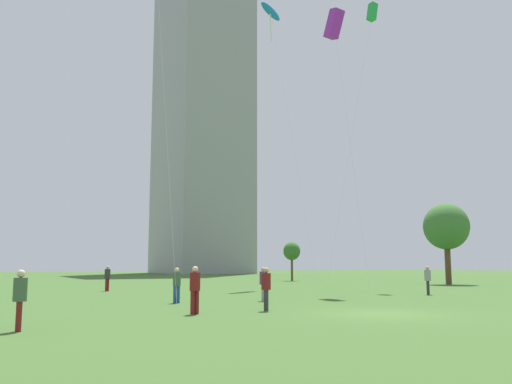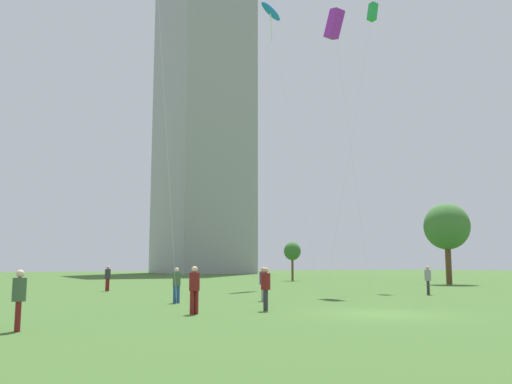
{
  "view_description": "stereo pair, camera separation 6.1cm",
  "coord_description": "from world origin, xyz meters",
  "px_view_note": "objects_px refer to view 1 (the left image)",
  "views": [
    {
      "loc": [
        -14.14,
        -16.33,
        1.86
      ],
      "look_at": [
        0.91,
        11.59,
        6.08
      ],
      "focal_mm": 38.37,
      "sensor_mm": 36.0,
      "label": 1
    },
    {
      "loc": [
        -14.09,
        -16.36,
        1.86
      ],
      "look_at": [
        0.91,
        11.59,
        6.08
      ],
      "focal_mm": 38.37,
      "sensor_mm": 36.0,
      "label": 2
    }
  ],
  "objects_px": {
    "person_standing_4": "(266,286)",
    "kite_flying_2": "(271,12)",
    "person_standing_1": "(195,286)",
    "park_tree_1": "(446,227)",
    "kite_flying_0": "(334,24)",
    "person_standing_3": "(20,296)",
    "kite_flying_1": "(372,13)",
    "person_standing_0": "(263,281)",
    "person_standing_2": "(428,278)",
    "person_standing_5": "(177,283)",
    "park_tree_0": "(292,252)",
    "distant_highrise_0": "(202,92)",
    "person_standing_6": "(107,276)"
  },
  "relations": [
    {
      "from": "person_standing_1",
      "to": "kite_flying_1",
      "type": "distance_m",
      "value": 35.12
    },
    {
      "from": "person_standing_3",
      "to": "kite_flying_2",
      "type": "relative_size",
      "value": 0.07
    },
    {
      "from": "kite_flying_2",
      "to": "park_tree_0",
      "type": "xyz_separation_m",
      "value": [
        9.84,
        12.34,
        -22.03
      ]
    },
    {
      "from": "person_standing_4",
      "to": "kite_flying_2",
      "type": "height_order",
      "value": "kite_flying_2"
    },
    {
      "from": "person_standing_4",
      "to": "kite_flying_2",
      "type": "bearing_deg",
      "value": -170.22
    },
    {
      "from": "person_standing_0",
      "to": "park_tree_0",
      "type": "xyz_separation_m",
      "value": [
        20.27,
        29.57,
        2.38
      ]
    },
    {
      "from": "person_standing_3",
      "to": "person_standing_4",
      "type": "height_order",
      "value": "person_standing_4"
    },
    {
      "from": "person_standing_4",
      "to": "kite_flying_1",
      "type": "bearing_deg",
      "value": 168.59
    },
    {
      "from": "person_standing_0",
      "to": "person_standing_4",
      "type": "height_order",
      "value": "person_standing_4"
    },
    {
      "from": "person_standing_0",
      "to": "park_tree_1",
      "type": "relative_size",
      "value": 0.23
    },
    {
      "from": "person_standing_0",
      "to": "person_standing_1",
      "type": "bearing_deg",
      "value": -10.37
    },
    {
      "from": "person_standing_1",
      "to": "park_tree_1",
      "type": "height_order",
      "value": "park_tree_1"
    },
    {
      "from": "person_standing_1",
      "to": "distant_highrise_0",
      "type": "distance_m",
      "value": 106.47
    },
    {
      "from": "kite_flying_0",
      "to": "person_standing_2",
      "type": "bearing_deg",
      "value": -64.83
    },
    {
      "from": "distant_highrise_0",
      "to": "kite_flying_0",
      "type": "bearing_deg",
      "value": -105.01
    },
    {
      "from": "person_standing_0",
      "to": "park_tree_1",
      "type": "bearing_deg",
      "value": 152.48
    },
    {
      "from": "person_standing_1",
      "to": "park_tree_1",
      "type": "bearing_deg",
      "value": 24.57
    },
    {
      "from": "person_standing_4",
      "to": "kite_flying_2",
      "type": "distance_m",
      "value": 35.77
    },
    {
      "from": "person_standing_0",
      "to": "person_standing_4",
      "type": "relative_size",
      "value": 0.99
    },
    {
      "from": "distant_highrise_0",
      "to": "person_standing_4",
      "type": "bearing_deg",
      "value": -110.04
    },
    {
      "from": "person_standing_1",
      "to": "distant_highrise_0",
      "type": "bearing_deg",
      "value": 63.62
    },
    {
      "from": "person_standing_4",
      "to": "park_tree_1",
      "type": "distance_m",
      "value": 35.05
    },
    {
      "from": "person_standing_1",
      "to": "kite_flying_0",
      "type": "height_order",
      "value": "kite_flying_0"
    },
    {
      "from": "person_standing_0",
      "to": "person_standing_1",
      "type": "xyz_separation_m",
      "value": [
        -5.93,
        -5.33,
        0.04
      ]
    },
    {
      "from": "person_standing_2",
      "to": "person_standing_4",
      "type": "height_order",
      "value": "person_standing_2"
    },
    {
      "from": "person_standing_4",
      "to": "kite_flying_1",
      "type": "xyz_separation_m",
      "value": [
        19.16,
        15.15,
        22.55
      ]
    },
    {
      "from": "park_tree_1",
      "to": "distant_highrise_0",
      "type": "xyz_separation_m",
      "value": [
        4.97,
        73.47,
        35.11
      ]
    },
    {
      "from": "person_standing_5",
      "to": "park_tree_0",
      "type": "xyz_separation_m",
      "value": [
        24.71,
        28.84,
        2.39
      ]
    },
    {
      "from": "person_standing_5",
      "to": "kite_flying_2",
      "type": "xyz_separation_m",
      "value": [
        14.87,
        16.5,
        24.43
      ]
    },
    {
      "from": "person_standing_0",
      "to": "kite_flying_1",
      "type": "distance_m",
      "value": 29.54
    },
    {
      "from": "person_standing_3",
      "to": "distant_highrise_0",
      "type": "height_order",
      "value": "distant_highrise_0"
    },
    {
      "from": "person_standing_0",
      "to": "person_standing_3",
      "type": "xyz_separation_m",
      "value": [
        -12.3,
        -8.01,
        -0.01
      ]
    },
    {
      "from": "person_standing_3",
      "to": "park_tree_0",
      "type": "height_order",
      "value": "park_tree_0"
    },
    {
      "from": "person_standing_6",
      "to": "kite_flying_1",
      "type": "xyz_separation_m",
      "value": [
        20.92,
        -4.57,
        22.53
      ]
    },
    {
      "from": "person_standing_6",
      "to": "kite_flying_0",
      "type": "relative_size",
      "value": 0.09
    },
    {
      "from": "person_standing_3",
      "to": "person_standing_4",
      "type": "distance_m",
      "value": 9.86
    },
    {
      "from": "distant_highrise_0",
      "to": "person_standing_5",
      "type": "bearing_deg",
      "value": -112.3
    },
    {
      "from": "person_standing_6",
      "to": "park_tree_1",
      "type": "bearing_deg",
      "value": -41.67
    },
    {
      "from": "kite_flying_0",
      "to": "person_standing_6",
      "type": "bearing_deg",
      "value": 148.29
    },
    {
      "from": "person_standing_5",
      "to": "distant_highrise_0",
      "type": "distance_m",
      "value": 100.79
    },
    {
      "from": "person_standing_5",
      "to": "kite_flying_1",
      "type": "bearing_deg",
      "value": -129.24
    },
    {
      "from": "person_standing_2",
      "to": "person_standing_4",
      "type": "relative_size",
      "value": 1.01
    },
    {
      "from": "person_standing_5",
      "to": "kite_flying_2",
      "type": "bearing_deg",
      "value": -104.96
    },
    {
      "from": "person_standing_1",
      "to": "person_standing_0",
      "type": "bearing_deg",
      "value": 38.12
    },
    {
      "from": "person_standing_5",
      "to": "kite_flying_2",
      "type": "relative_size",
      "value": 0.07
    },
    {
      "from": "kite_flying_2",
      "to": "park_tree_0",
      "type": "relative_size",
      "value": 5.76
    },
    {
      "from": "person_standing_3",
      "to": "kite_flying_1",
      "type": "relative_size",
      "value": 0.07
    },
    {
      "from": "person_standing_1",
      "to": "person_standing_3",
      "type": "relative_size",
      "value": 1.05
    },
    {
      "from": "person_standing_1",
      "to": "kite_flying_0",
      "type": "xyz_separation_m",
      "value": [
        15.19,
        11.2,
        18.31
      ]
    },
    {
      "from": "person_standing_0",
      "to": "park_tree_1",
      "type": "distance_m",
      "value": 30.12
    }
  ]
}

